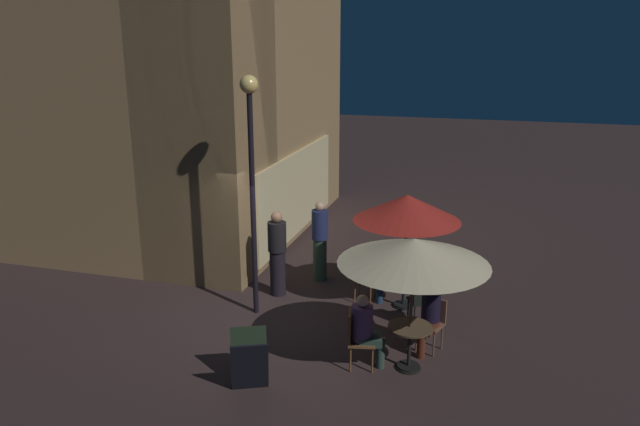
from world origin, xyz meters
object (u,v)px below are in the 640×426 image
cafe_table_1 (404,280)px  cafe_chair_0 (356,335)px  cafe_chair_4 (361,274)px  patron_standing_3 (320,241)px  patron_standing_4 (277,253)px  patio_umbrella_0 (414,252)px  cafe_chair_1 (432,319)px  cafe_table_0 (410,339)px  patron_seated_1 (429,313)px  street_lamp_near_corner (251,154)px  cafe_chair_2 (422,297)px  patron_seated_0 (365,327)px  menu_sandwich_board (249,361)px  patron_seated_2 (368,270)px  cafe_chair_3 (428,268)px  patio_umbrella_1 (407,208)px

cafe_table_1 → cafe_chair_0: size_ratio=0.81×
cafe_chair_4 → patron_standing_3: bearing=147.0°
cafe_chair_0 → patron_standing_4: size_ratio=0.55×
patio_umbrella_0 → cafe_chair_1: 1.65m
cafe_chair_0 → patron_standing_4: 3.18m
cafe_table_0 → patron_seated_1: size_ratio=0.59×
cafe_table_1 → cafe_chair_1: size_ratio=0.88×
patio_umbrella_0 → cafe_chair_4: size_ratio=2.53×
patron_seated_1 → street_lamp_near_corner: bearing=-80.5°
cafe_chair_2 → cafe_table_1: bearing=-0.0°
cafe_chair_1 → patron_seated_0: size_ratio=0.71×
menu_sandwich_board → patio_umbrella_0: size_ratio=0.36×
cafe_chair_1 → cafe_chair_4: size_ratio=0.97×
cafe_chair_2 → patron_seated_2: 1.40m
patron_seated_2 → cafe_table_1: bearing=-0.0°
patron_seated_0 → patron_seated_2: patron_seated_0 is taller
patio_umbrella_0 → cafe_chair_1: bearing=-19.8°
cafe_chair_1 → patron_seated_1: (-0.13, 0.05, 0.17)m
patron_seated_0 → patron_standing_4: size_ratio=0.71×
cafe_table_1 → patron_seated_1: (-1.64, -0.66, 0.15)m
cafe_chair_1 → patron_seated_1: bearing=-0.0°
cafe_table_0 → cafe_chair_0: bearing=101.8°
cafe_table_0 → cafe_chair_3: 3.01m
cafe_table_0 → cafe_table_1: bearing=10.8°
cafe_table_1 → patio_umbrella_1: (0.00, -0.00, 1.44)m
cafe_table_0 → patron_seated_2: (2.32, 1.15, 0.14)m
cafe_chair_3 → cafe_table_1: bearing=0.0°
patio_umbrella_1 → patron_seated_1: bearing=-158.1°
cafe_table_1 → cafe_chair_1: bearing=-154.9°
street_lamp_near_corner → patron_seated_2: street_lamp_near_corner is taller
cafe_table_1 → patron_seated_0: bearing=174.1°
patio_umbrella_0 → cafe_chair_1: patio_umbrella_0 is taller
cafe_table_0 → patron_seated_0: size_ratio=0.60×
menu_sandwich_board → cafe_table_0: 2.52m
cafe_chair_1 → patron_seated_2: patron_seated_2 is taller
cafe_chair_1 → patron_seated_2: 2.11m
cafe_chair_2 → patron_standing_3: 2.90m
cafe_chair_3 → cafe_chair_4: (-0.69, 1.25, 0.00)m
patron_seated_0 → patron_seated_1: (0.77, -0.91, 0.01)m
menu_sandwich_board → patio_umbrella_0: patio_umbrella_0 is taller
patio_umbrella_1 → cafe_chair_1: 2.22m
cafe_chair_3 → patron_seated_0: bearing=16.1°
patron_seated_2 → street_lamp_near_corner: bearing=-147.3°
cafe_table_1 → patron_seated_1: size_ratio=0.62×
cafe_table_0 → patron_standing_3: patron_standing_3 is taller
patio_umbrella_1 → cafe_chair_4: patio_umbrella_1 is taller
cafe_table_0 → cafe_table_1: 2.31m
cafe_table_0 → patio_umbrella_0: patio_umbrella_0 is taller
menu_sandwich_board → patron_standing_4: bearing=-11.4°
cafe_chair_1 → cafe_chair_3: cafe_chair_3 is taller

